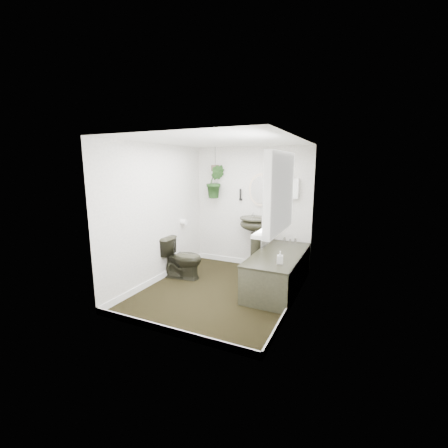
% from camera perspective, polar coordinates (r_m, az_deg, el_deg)
% --- Properties ---
extents(floor, '(2.30, 2.80, 0.02)m').
position_cam_1_polar(floor, '(4.87, -0.76, -12.65)').
color(floor, black).
rests_on(floor, ground).
extents(ceiling, '(2.30, 2.80, 0.02)m').
position_cam_1_polar(ceiling, '(4.47, -0.84, 15.70)').
color(ceiling, white).
rests_on(ceiling, ground).
extents(wall_back, '(2.30, 0.02, 2.30)m').
position_cam_1_polar(wall_back, '(5.82, 5.26, 3.12)').
color(wall_back, white).
rests_on(wall_back, ground).
extents(wall_front, '(2.30, 0.02, 2.30)m').
position_cam_1_polar(wall_front, '(3.34, -11.39, -2.96)').
color(wall_front, white).
rests_on(wall_front, ground).
extents(wall_left, '(0.02, 2.80, 2.30)m').
position_cam_1_polar(wall_left, '(5.13, -12.55, 1.85)').
color(wall_left, white).
rests_on(wall_left, ground).
extents(wall_right, '(0.02, 2.80, 2.30)m').
position_cam_1_polar(wall_right, '(4.17, 13.72, -0.30)').
color(wall_right, white).
rests_on(wall_right, ground).
extents(skirting, '(2.30, 2.80, 0.10)m').
position_cam_1_polar(skirting, '(4.85, -0.77, -12.00)').
color(skirting, white).
rests_on(skirting, floor).
extents(bathtub, '(0.72, 1.72, 0.58)m').
position_cam_1_polar(bathtub, '(4.94, 10.30, -8.73)').
color(bathtub, black).
rests_on(bathtub, floor).
extents(bath_screen, '(0.04, 0.72, 1.40)m').
position_cam_1_polar(bath_screen, '(5.26, 8.56, 3.64)').
color(bath_screen, silver).
rests_on(bath_screen, bathtub).
extents(shower_box, '(0.20, 0.10, 0.35)m').
position_cam_1_polar(shower_box, '(5.49, 13.02, 6.62)').
color(shower_box, white).
rests_on(shower_box, wall_back).
extents(oval_mirror, '(0.46, 0.03, 0.62)m').
position_cam_1_polar(oval_mirror, '(5.68, 6.96, 6.45)').
color(oval_mirror, beige).
rests_on(oval_mirror, wall_back).
extents(wall_sconce, '(0.04, 0.04, 0.22)m').
position_cam_1_polar(wall_sconce, '(5.82, 3.14, 5.63)').
color(wall_sconce, black).
rests_on(wall_sconce, wall_back).
extents(toilet_roll_holder, '(0.11, 0.11, 0.11)m').
position_cam_1_polar(toilet_roll_holder, '(5.71, -7.70, 0.37)').
color(toilet_roll_holder, white).
rests_on(toilet_roll_holder, wall_left).
extents(window_recess, '(0.08, 1.00, 0.90)m').
position_cam_1_polar(window_recess, '(3.43, 10.60, 5.90)').
color(window_recess, white).
rests_on(window_recess, wall_right).
extents(window_sill, '(0.18, 1.00, 0.04)m').
position_cam_1_polar(window_sill, '(3.51, 9.26, -0.87)').
color(window_sill, white).
rests_on(window_sill, wall_right).
extents(window_blinds, '(0.01, 0.86, 0.76)m').
position_cam_1_polar(window_blinds, '(3.45, 9.88, 5.94)').
color(window_blinds, white).
rests_on(window_blinds, wall_right).
extents(toilet, '(0.75, 0.49, 0.72)m').
position_cam_1_polar(toilet, '(5.33, -7.95, -6.38)').
color(toilet, black).
rests_on(toilet, floor).
extents(pedestal_sink, '(0.67, 0.59, 1.02)m').
position_cam_1_polar(pedestal_sink, '(5.64, 6.04, -3.77)').
color(pedestal_sink, black).
rests_on(pedestal_sink, floor).
extents(sill_plant, '(0.22, 0.19, 0.24)m').
position_cam_1_polar(sill_plant, '(3.79, 9.84, 2.14)').
color(sill_plant, black).
rests_on(sill_plant, window_sill).
extents(hanging_plant, '(0.44, 0.40, 0.64)m').
position_cam_1_polar(hanging_plant, '(5.90, -1.66, 8.06)').
color(hanging_plant, black).
rests_on(hanging_plant, ceiling).
extents(soap_bottle, '(0.10, 0.10, 0.18)m').
position_cam_1_polar(soap_bottle, '(4.33, 10.63, -6.29)').
color(soap_bottle, black).
rests_on(soap_bottle, bathtub).
extents(hanging_pot, '(0.16, 0.16, 0.12)m').
position_cam_1_polar(hanging_pot, '(5.89, -1.68, 10.60)').
color(hanging_pot, '#4E3D33').
rests_on(hanging_pot, ceiling).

